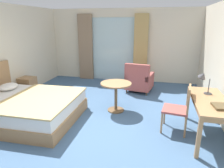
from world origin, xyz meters
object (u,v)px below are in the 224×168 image
Objects in this scene: bed at (24,107)px; closed_book at (220,106)px; nightstand at (28,86)px; desk_chair at (180,107)px; writing_desk at (210,104)px; desk_lamp at (204,78)px; round_cafe_table at (116,90)px; armchair_by_window at (139,81)px.

bed reaches higher than closed_book.
nightstand is at bearing 122.54° from bed.
bed is at bearing -176.22° from desk_chair.
desk_chair reaches higher than closed_book.
desk_chair is at bearing 169.75° from writing_desk.
desk_lamp is at bearing -10.35° from nightstand.
writing_desk is 2.01m from round_cafe_table.
writing_desk is at bearing -79.79° from desk_lamp.
nightstand is at bearing 165.05° from writing_desk.
desk_lamp is at bearing -53.41° from armchair_by_window.
bed reaches higher than desk_chair.
writing_desk is at bearing -57.23° from armchair_by_window.
armchair_by_window is (3.10, 1.05, 0.08)m from nightstand.
closed_book is 0.39× the size of round_cafe_table.
round_cafe_table is (-1.86, 0.75, -0.12)m from writing_desk.
desk_chair is 0.73m from closed_book.
bed reaches higher than nightstand.
desk_chair is 0.72m from desk_lamp.
armchair_by_window is (-1.46, 2.27, -0.29)m from writing_desk.
bed is 3.81m from closed_book.
bed reaches higher than armchair_by_window.
armchair_by_window is (-1.53, 2.62, -0.40)m from closed_book.
bed reaches higher than round_cafe_table.
armchair_by_window reaches higher than writing_desk.
round_cafe_table is (1.85, 0.88, 0.24)m from bed.
armchair_by_window is (-0.99, 2.19, -0.16)m from desk_chair.
writing_desk is 2.03× the size of round_cafe_table.
closed_book is (0.54, -0.43, 0.24)m from desk_chair.
bed is 2.06m from round_cafe_table.
armchair_by_window is at bearing 114.36° from closed_book.
nightstand is 0.74× the size of round_cafe_table.
desk_chair is at bearing -142.12° from desk_lamp.
desk_chair is (4.09, -1.13, 0.25)m from nightstand.
writing_desk is at bearing 1.97° from bed.
desk_chair is 1.54m from round_cafe_table.
desk_lamp is 0.59× the size of round_cafe_table.
closed_book is at bearing -29.54° from round_cafe_table.
desk_chair is at bearing 135.73° from closed_book.
writing_desk is at bearing -10.25° from desk_chair.
bed is 3.25m from desk_chair.
armchair_by_window reaches higher than nightstand.
bed is at bearing -133.06° from armchair_by_window.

